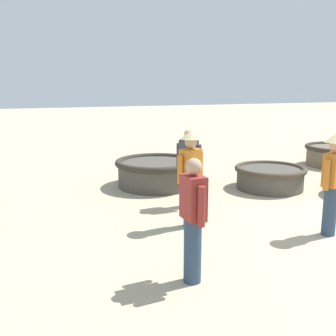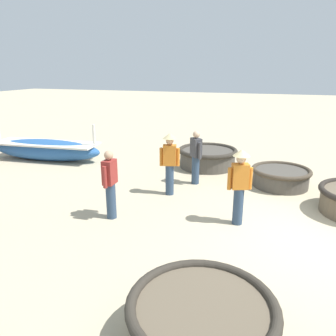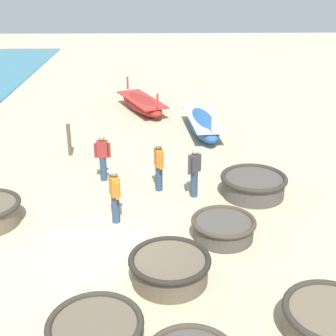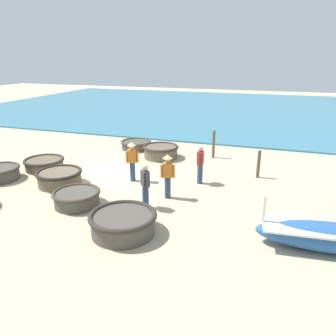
{
  "view_description": "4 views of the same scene",
  "coord_description": "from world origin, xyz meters",
  "px_view_note": "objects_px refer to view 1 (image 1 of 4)",
  "views": [
    {
      "loc": [
        -4.38,
        6.09,
        2.41
      ],
      "look_at": [
        1.35,
        3.84,
        1.11
      ],
      "focal_mm": 42.0,
      "sensor_mm": 36.0,
      "label": 1
    },
    {
      "loc": [
        -6.33,
        0.78,
        3.26
      ],
      "look_at": [
        0.93,
        3.22,
        0.92
      ],
      "focal_mm": 35.0,
      "sensor_mm": 36.0,
      "label": 2
    },
    {
      "loc": [
        1.45,
        -9.78,
        6.46
      ],
      "look_at": [
        1.78,
        3.01,
        0.9
      ],
      "focal_mm": 50.0,
      "sensor_mm": 36.0,
      "label": 3
    },
    {
      "loc": [
        12.08,
        6.91,
        5.0
      ],
      "look_at": [
        0.44,
        3.02,
        0.77
      ],
      "focal_mm": 35.0,
      "sensor_mm": 36.0,
      "label": 4
    }
  ],
  "objects_px": {
    "coracle_weathered": "(270,177)",
    "coracle_tilted": "(157,171)",
    "fisherman_hauling": "(189,166)",
    "fisherman_with_hat": "(190,173)",
    "fisherman_crouching": "(193,218)",
    "fisherman_standing_right": "(333,178)",
    "coracle_far_left": "(336,155)"
  },
  "relations": [
    {
      "from": "coracle_tilted",
      "to": "fisherman_with_hat",
      "type": "distance_m",
      "value": 2.95
    },
    {
      "from": "fisherman_hauling",
      "to": "coracle_far_left",
      "type": "bearing_deg",
      "value": -70.24
    },
    {
      "from": "coracle_tilted",
      "to": "fisherman_crouching",
      "type": "height_order",
      "value": "fisherman_crouching"
    },
    {
      "from": "coracle_weathered",
      "to": "coracle_far_left",
      "type": "relative_size",
      "value": 0.91
    },
    {
      "from": "coracle_tilted",
      "to": "fisherman_standing_right",
      "type": "height_order",
      "value": "fisherman_standing_right"
    },
    {
      "from": "fisherman_hauling",
      "to": "fisherman_crouching",
      "type": "relative_size",
      "value": 1.0
    },
    {
      "from": "fisherman_hauling",
      "to": "coracle_tilted",
      "type": "bearing_deg",
      "value": 0.7
    },
    {
      "from": "coracle_weathered",
      "to": "coracle_tilted",
      "type": "bearing_deg",
      "value": 62.73
    },
    {
      "from": "coracle_weathered",
      "to": "fisherman_crouching",
      "type": "relative_size",
      "value": 1.06
    },
    {
      "from": "fisherman_standing_right",
      "to": "fisherman_crouching",
      "type": "distance_m",
      "value": 2.81
    },
    {
      "from": "coracle_weathered",
      "to": "coracle_far_left",
      "type": "xyz_separation_m",
      "value": [
        1.54,
        -3.5,
        0.05
      ]
    },
    {
      "from": "coracle_weathered",
      "to": "fisherman_crouching",
      "type": "height_order",
      "value": "fisherman_crouching"
    },
    {
      "from": "coracle_weathered",
      "to": "fisherman_crouching",
      "type": "bearing_deg",
      "value": 133.45
    },
    {
      "from": "coracle_far_left",
      "to": "fisherman_crouching",
      "type": "relative_size",
      "value": 1.17
    },
    {
      "from": "coracle_tilted",
      "to": "fisherman_with_hat",
      "type": "xyz_separation_m",
      "value": [
        -2.86,
        0.43,
        0.6
      ]
    },
    {
      "from": "coracle_tilted",
      "to": "coracle_far_left",
      "type": "relative_size",
      "value": 1.1
    },
    {
      "from": "coracle_weathered",
      "to": "fisherman_with_hat",
      "type": "height_order",
      "value": "fisherman_with_hat"
    },
    {
      "from": "coracle_tilted",
      "to": "coracle_far_left",
      "type": "bearing_deg",
      "value": -87.04
    },
    {
      "from": "fisherman_crouching",
      "to": "fisherman_standing_right",
      "type": "bearing_deg",
      "value": -77.49
    },
    {
      "from": "fisherman_standing_right",
      "to": "coracle_far_left",
      "type": "bearing_deg",
      "value": -45.12
    },
    {
      "from": "fisherman_with_hat",
      "to": "fisherman_standing_right",
      "type": "distance_m",
      "value": 2.28
    },
    {
      "from": "fisherman_hauling",
      "to": "fisherman_with_hat",
      "type": "bearing_deg",
      "value": 156.96
    },
    {
      "from": "coracle_weathered",
      "to": "coracle_tilted",
      "type": "distance_m",
      "value": 2.7
    },
    {
      "from": "fisherman_standing_right",
      "to": "fisherman_hauling",
      "type": "bearing_deg",
      "value": 33.79
    },
    {
      "from": "coracle_weathered",
      "to": "fisherman_hauling",
      "type": "height_order",
      "value": "fisherman_hauling"
    },
    {
      "from": "coracle_tilted",
      "to": "fisherman_hauling",
      "type": "bearing_deg",
      "value": -179.3
    },
    {
      "from": "coracle_weathered",
      "to": "fisherman_standing_right",
      "type": "height_order",
      "value": "fisherman_standing_right"
    },
    {
      "from": "coracle_tilted",
      "to": "fisherman_standing_right",
      "type": "relative_size",
      "value": 1.21
    },
    {
      "from": "fisherman_crouching",
      "to": "fisherman_hauling",
      "type": "bearing_deg",
      "value": -23.47
    },
    {
      "from": "fisherman_standing_right",
      "to": "coracle_tilted",
      "type": "bearing_deg",
      "value": 20.62
    },
    {
      "from": "fisherman_with_hat",
      "to": "fisherman_crouching",
      "type": "height_order",
      "value": "fisherman_with_hat"
    },
    {
      "from": "fisherman_hauling",
      "to": "fisherman_crouching",
      "type": "bearing_deg",
      "value": 156.53
    }
  ]
}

